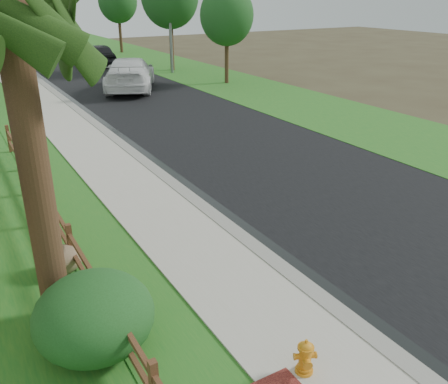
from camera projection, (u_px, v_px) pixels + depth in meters
ground at (357, 350)px, 8.28m from camera, size 120.00×120.00×0.00m
road at (83, 69)px, 38.22m from camera, size 8.00×90.00×0.02m
curb at (28, 72)px, 36.25m from camera, size 0.40×90.00×0.12m
wet_gutter at (33, 72)px, 36.43m from camera, size 0.50×90.00×0.00m
sidewalk at (10, 74)px, 35.65m from camera, size 2.20×90.00×0.10m
verge_far at (162, 63)px, 41.42m from camera, size 6.00×90.00×0.04m
ranch_fence at (58, 223)px, 11.45m from camera, size 0.12×16.92×1.10m
palm_tree at (8, 10)px, 6.91m from camera, size 3.60×3.60×6.60m
fire_hydrant at (305, 357)px, 7.56m from camera, size 0.42×0.34×0.64m
white_suv at (130, 74)px, 29.63m from camera, size 5.42×7.40×1.99m
dark_car_mid at (100, 54)px, 39.54m from camera, size 2.65×5.38×1.76m
dark_car_far at (25, 49)px, 45.10m from camera, size 2.76×4.50×1.40m
boulder at (59, 260)px, 10.39m from camera, size 1.19×1.03×0.67m
shrub_b at (94, 316)px, 8.01m from camera, size 2.40×2.40×1.43m
tree_near_right at (227, 15)px, 30.48m from camera, size 3.48×3.48×6.26m
tree_far_right at (118, 1)px, 46.28m from camera, size 3.78×3.78×6.96m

